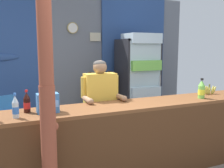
# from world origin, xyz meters

# --- Properties ---
(ground_plane) EXTENTS (7.48, 7.48, 0.00)m
(ground_plane) POSITION_xyz_m (0.00, 1.14, 0.00)
(ground_plane) COLOR slate
(back_wall_curtained) EXTENTS (5.59, 0.22, 2.80)m
(back_wall_curtained) POSITION_xyz_m (-0.02, 2.89, 1.44)
(back_wall_curtained) COLOR slate
(back_wall_curtained) RESTS_ON ground
(stall_counter) EXTENTS (4.27, 0.58, 0.95)m
(stall_counter) POSITION_xyz_m (0.12, 0.35, 0.60)
(stall_counter) COLOR brown
(stall_counter) RESTS_ON ground
(timber_post) EXTENTS (0.17, 0.15, 2.65)m
(timber_post) POSITION_xyz_m (-0.93, 0.01, 1.27)
(timber_post) COLOR brown
(timber_post) RESTS_ON ground
(drink_fridge) EXTENTS (0.78, 0.73, 1.95)m
(drink_fridge) POSITION_xyz_m (1.32, 2.26, 1.08)
(drink_fridge) COLOR #232328
(drink_fridge) RESTS_ON ground
(bottle_shelf_rack) EXTENTS (0.48, 0.28, 1.18)m
(bottle_shelf_rack) POSITION_xyz_m (0.57, 2.50, 0.61)
(bottle_shelf_rack) COLOR brown
(bottle_shelf_rack) RESTS_ON ground
(plastic_lawn_chair) EXTENTS (0.57, 0.57, 0.86)m
(plastic_lawn_chair) POSITION_xyz_m (-1.30, 2.14, 0.49)
(plastic_lawn_chair) COLOR #3884D6
(plastic_lawn_chair) RESTS_ON ground
(shopkeeper) EXTENTS (0.55, 0.42, 1.50)m
(shopkeeper) POSITION_xyz_m (-0.07, 0.90, 0.95)
(shopkeeper) COLOR #28282D
(shopkeeper) RESTS_ON ground
(soda_bottle_lime_soda) EXTENTS (0.09, 0.09, 0.29)m
(soda_bottle_lime_soda) POSITION_xyz_m (1.27, 0.39, 1.08)
(soda_bottle_lime_soda) COLOR #75C64C
(soda_bottle_lime_soda) RESTS_ON stall_counter
(soda_bottle_water) EXTENTS (0.07, 0.07, 0.26)m
(soda_bottle_water) POSITION_xyz_m (-1.19, 0.37, 1.06)
(soda_bottle_water) COLOR silver
(soda_bottle_water) RESTS_ON stall_counter
(soda_bottle_cola) EXTENTS (0.07, 0.07, 0.25)m
(soda_bottle_cola) POSITION_xyz_m (-1.07, 0.55, 1.06)
(soda_bottle_cola) COLOR black
(soda_bottle_cola) RESTS_ON stall_counter
(snack_box_biscuit) EXTENTS (0.23, 0.15, 0.21)m
(snack_box_biscuit) POSITION_xyz_m (-0.86, 0.45, 1.06)
(snack_box_biscuit) COLOR #3D75B7
(snack_box_biscuit) RESTS_ON stall_counter
(banana_bunch) EXTENTS (0.27, 0.07, 0.16)m
(banana_bunch) POSITION_xyz_m (1.61, 0.59, 1.02)
(banana_bunch) COLOR #CCC14C
(banana_bunch) RESTS_ON stall_counter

